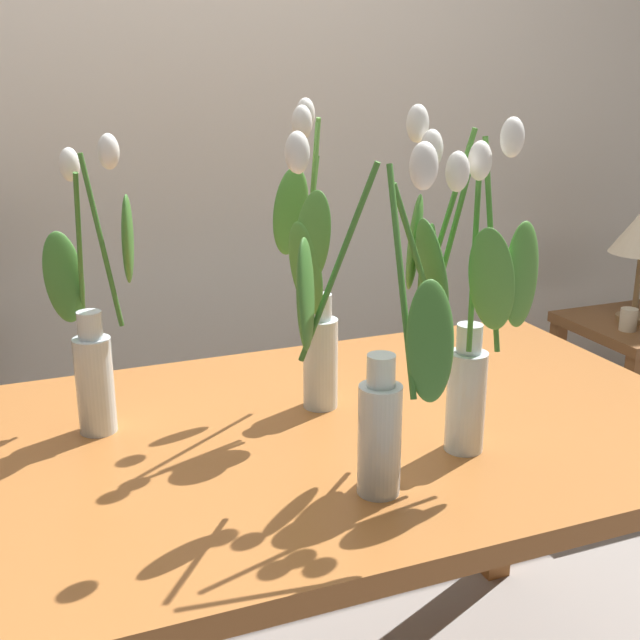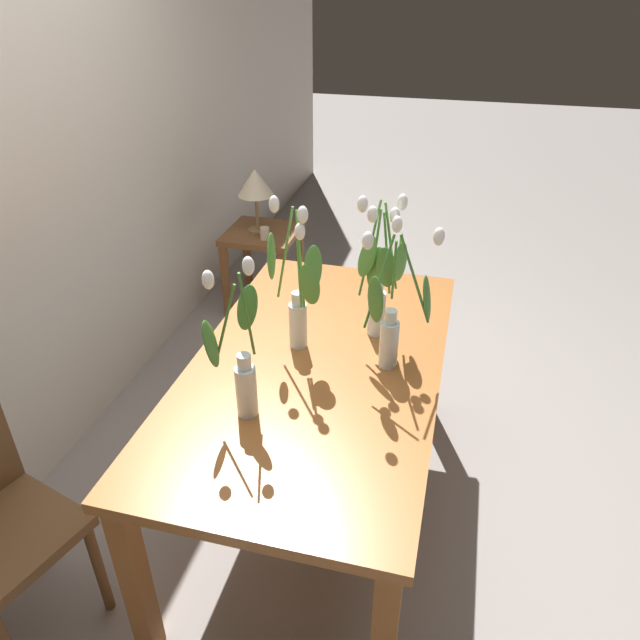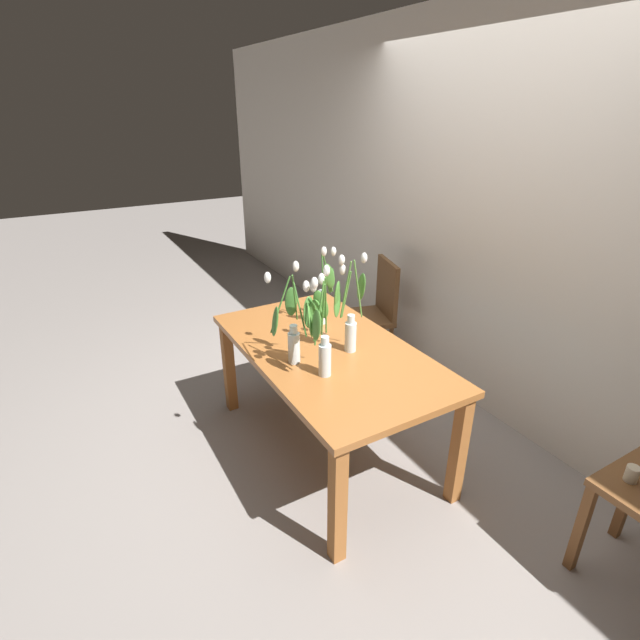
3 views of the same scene
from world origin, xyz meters
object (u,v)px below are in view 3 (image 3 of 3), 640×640
dining_chair (374,309)px  pillar_candle (632,474)px  dining_table (329,361)px  tulip_vase_0 (321,334)px  tulip_vase_1 (293,329)px  tulip_vase_3 (349,316)px  tulip_vase_2 (324,298)px

dining_chair → pillar_candle: dining_chair is taller
dining_table → tulip_vase_0: (0.23, -0.19, 0.33)m
tulip_vase_1 → pillar_candle: 1.73m
dining_table → tulip_vase_1: size_ratio=2.88×
tulip_vase_3 → pillar_candle: 1.54m
tulip_vase_0 → dining_chair: tulip_vase_0 is taller
tulip_vase_2 → pillar_candle: (1.76, 0.55, -0.33)m
dining_table → pillar_candle: bearing=26.1°
dining_chair → pillar_candle: (2.18, -0.18, 0.06)m
tulip_vase_2 → dining_chair: bearing=120.0°
tulip_vase_1 → dining_table: bearing=100.5°
tulip_vase_0 → tulip_vase_2: (-0.56, 0.34, -0.06)m
pillar_candle → dining_chair: bearing=175.2°
dining_table → tulip_vase_2: (-0.33, 0.16, 0.27)m
tulip_vase_0 → pillar_candle: 1.55m
tulip_vase_0 → tulip_vase_3: bearing=119.8°
tulip_vase_1 → tulip_vase_0: bearing=21.7°
tulip_vase_0 → tulip_vase_3: size_ratio=1.00×
tulip_vase_3 → dining_chair: 1.22m
tulip_vase_2 → tulip_vase_1: bearing=-48.1°
dining_table → tulip_vase_1: bearing=-79.5°
tulip_vase_1 → tulip_vase_2: tulip_vase_1 is taller
tulip_vase_1 → dining_chair: (-0.80, 1.15, -0.43)m
tulip_vase_0 → tulip_vase_1: bearing=-158.3°
tulip_vase_0 → dining_table: bearing=141.0°
tulip_vase_1 → tulip_vase_2: (-0.37, 0.42, -0.03)m
tulip_vase_0 → tulip_vase_3: (-0.16, 0.28, -0.02)m
tulip_vase_0 → tulip_vase_2: tulip_vase_0 is taller
tulip_vase_1 → tulip_vase_2: size_ratio=1.03×
tulip_vase_3 → pillar_candle: (1.36, 0.61, -0.37)m
pillar_candle → tulip_vase_1: bearing=-145.2°
tulip_vase_2 → dining_table: bearing=-25.8°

